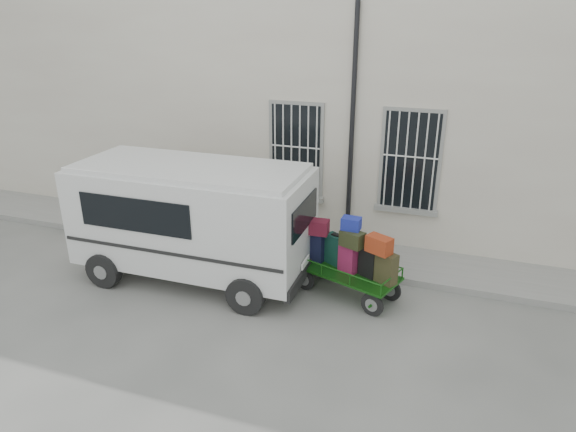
# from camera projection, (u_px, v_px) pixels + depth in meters

# --- Properties ---
(ground) EXTENTS (80.00, 80.00, 0.00)m
(ground) POSITION_uv_depth(u_px,v_px,m) (268.00, 295.00, 10.43)
(ground) COLOR #5F605B
(ground) RESTS_ON ground
(building) EXTENTS (24.00, 5.15, 6.00)m
(building) POSITION_uv_depth(u_px,v_px,m) (339.00, 104.00, 14.12)
(building) COLOR beige
(building) RESTS_ON ground
(sidewalk) EXTENTS (24.00, 1.70, 0.15)m
(sidewalk) POSITION_uv_depth(u_px,v_px,m) (301.00, 248.00, 12.32)
(sidewalk) COLOR gray
(sidewalk) RESTS_ON ground
(luggage_cart) EXTENTS (2.45, 1.55, 1.68)m
(luggage_cart) POSITION_uv_depth(u_px,v_px,m) (348.00, 257.00, 10.18)
(luggage_cart) COLOR black
(luggage_cart) RESTS_ON ground
(van) EXTENTS (5.00, 2.31, 2.50)m
(van) POSITION_uv_depth(u_px,v_px,m) (192.00, 215.00, 10.68)
(van) COLOR silver
(van) RESTS_ON ground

